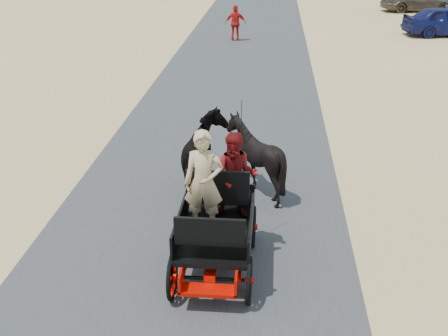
# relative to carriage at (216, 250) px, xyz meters

# --- Properties ---
(ground) EXTENTS (140.00, 140.00, 0.00)m
(ground) POSITION_rel_carriage_xyz_m (-0.53, -0.93, -0.36)
(ground) COLOR tan
(road) EXTENTS (6.00, 140.00, 0.01)m
(road) POSITION_rel_carriage_xyz_m (-0.53, -0.93, -0.35)
(road) COLOR #38383A
(road) RESTS_ON ground
(carriage) EXTENTS (1.30, 2.40, 0.72)m
(carriage) POSITION_rel_carriage_xyz_m (0.00, 0.00, 0.00)
(carriage) COLOR black
(carriage) RESTS_ON ground
(horse_left) EXTENTS (0.91, 2.01, 1.70)m
(horse_left) POSITION_rel_carriage_xyz_m (-0.55, 3.00, 0.49)
(horse_left) COLOR black
(horse_left) RESTS_ON ground
(horse_right) EXTENTS (1.37, 1.54, 1.70)m
(horse_right) POSITION_rel_carriage_xyz_m (0.55, 3.00, 0.49)
(horse_right) COLOR black
(horse_right) RESTS_ON ground
(driver_man) EXTENTS (0.66, 0.43, 1.80)m
(driver_man) POSITION_rel_carriage_xyz_m (-0.20, 0.05, 1.26)
(driver_man) COLOR tan
(driver_man) RESTS_ON carriage
(passenger_woman) EXTENTS (0.77, 0.60, 1.58)m
(passenger_woman) POSITION_rel_carriage_xyz_m (0.30, 0.60, 1.15)
(passenger_woman) COLOR #660C0F
(passenger_woman) RESTS_ON carriage
(pedestrian) EXTENTS (1.03, 0.48, 1.73)m
(pedestrian) POSITION_rel_carriage_xyz_m (-1.03, 19.80, 0.50)
(pedestrian) COLOR red
(pedestrian) RESTS_ON ground
(car_a) EXTENTS (4.59, 2.42, 1.49)m
(car_a) POSITION_rel_carriage_xyz_m (9.70, 22.07, 0.38)
(car_a) COLOR navy
(car_a) RESTS_ON ground
(car_c) EXTENTS (4.77, 2.61, 1.31)m
(car_c) POSITION_rel_carriage_xyz_m (10.00, 30.36, 0.30)
(car_c) COLOR brown
(car_c) RESTS_ON ground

